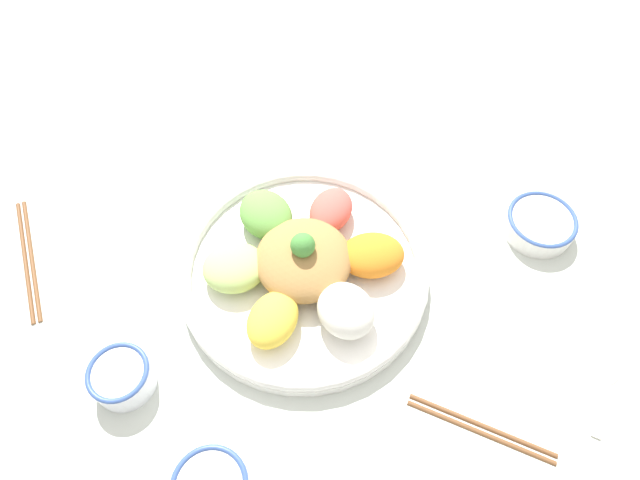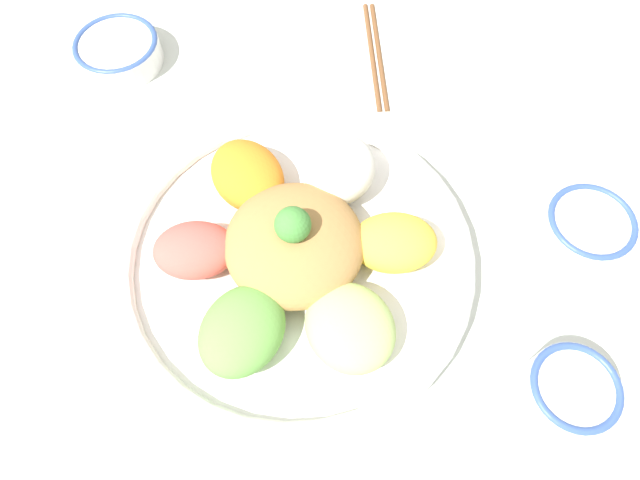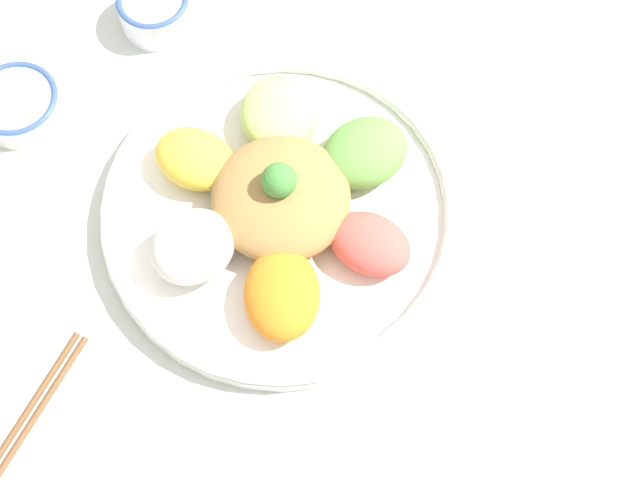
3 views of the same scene
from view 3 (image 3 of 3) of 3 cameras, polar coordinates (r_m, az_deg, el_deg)
The scene contains 5 objects.
ground_plane at distance 0.96m, azimuth -1.41°, elevation 0.17°, with size 2.40×2.40×0.00m, color silver.
salad_platter at distance 0.94m, azimuth -2.50°, elevation 2.16°, with size 0.38×0.38×0.11m.
rice_bowl_blue at distance 1.07m, azimuth -18.79°, elevation 8.25°, with size 0.10×0.10×0.03m.
sauce_bowl_dark at distance 1.10m, azimuth -10.52°, elevation 14.33°, with size 0.09×0.09×0.05m.
chopsticks_pair_far at distance 0.94m, azimuth -18.38°, elevation -11.01°, with size 0.08×0.20×0.01m.
Camera 3 is at (-0.09, 0.37, 0.88)m, focal length 50.00 mm.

